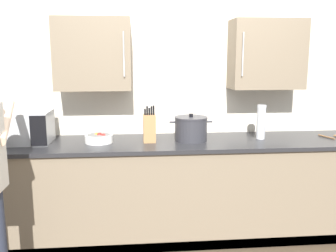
% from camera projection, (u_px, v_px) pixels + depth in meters
% --- Properties ---
extents(back_wall_tiled, '(4.31, 0.44, 2.56)m').
position_uv_depth(back_wall_tiled, '(179.00, 88.00, 3.63)').
color(back_wall_tiled, beige).
rests_on(back_wall_tiled, ground_plane).
extents(counter_unit, '(3.88, 0.71, 0.91)m').
position_uv_depth(counter_unit, '(183.00, 188.00, 3.45)').
color(counter_unit, '#756651').
rests_on(counter_unit, ground_plane).
extents(microwave_oven, '(0.49, 0.69, 0.28)m').
position_uv_depth(microwave_oven, '(20.00, 128.00, 3.24)').
color(microwave_oven, '#B7BABF').
rests_on(microwave_oven, counter_unit).
extents(stock_pot, '(0.39, 0.30, 0.25)m').
position_uv_depth(stock_pot, '(191.00, 129.00, 3.36)').
color(stock_pot, '#2D2D33').
rests_on(stock_pot, counter_unit).
extents(thermos_flask, '(0.09, 0.09, 0.32)m').
position_uv_depth(thermos_flask, '(261.00, 122.00, 3.42)').
color(thermos_flask, '#B7BABF').
rests_on(thermos_flask, counter_unit).
extents(wooden_spoon, '(0.19, 0.19, 0.02)m').
position_uv_depth(wooden_spoon, '(332.00, 136.00, 3.52)').
color(wooden_spoon, brown).
rests_on(wooden_spoon, counter_unit).
extents(knife_block, '(0.11, 0.15, 0.33)m').
position_uv_depth(knife_block, '(149.00, 128.00, 3.31)').
color(knife_block, '#A37547').
rests_on(knife_block, counter_unit).
extents(fruit_bowl, '(0.25, 0.25, 0.09)m').
position_uv_depth(fruit_bowl, '(99.00, 138.00, 3.29)').
color(fruit_bowl, white).
rests_on(fruit_bowl, counter_unit).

